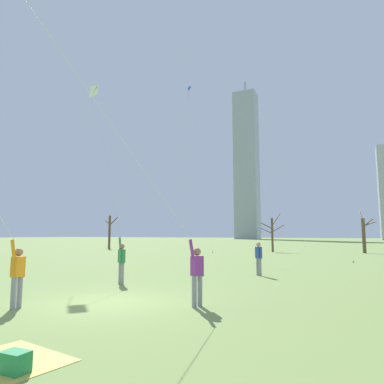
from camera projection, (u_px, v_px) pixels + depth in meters
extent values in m
plane|color=#7A934C|center=(108.00, 302.00, 10.36)|extent=(400.00, 400.00, 0.00)
cylinder|color=gray|center=(200.00, 291.00, 9.82)|extent=(0.14, 0.14, 0.85)
cylinder|color=gray|center=(194.00, 292.00, 9.67)|extent=(0.14, 0.14, 0.85)
cube|color=purple|center=(197.00, 266.00, 9.82)|extent=(0.31, 0.39, 0.54)
sphere|color=#9E7051|center=(197.00, 252.00, 9.87)|extent=(0.22, 0.22, 0.22)
cylinder|color=purple|center=(202.00, 266.00, 9.97)|extent=(0.09, 0.09, 0.55)
cylinder|color=purple|center=(192.00, 249.00, 9.74)|extent=(0.16, 0.22, 0.56)
cylinder|color=silver|center=(61.00, 51.00, 7.62)|extent=(2.98, 7.24, 8.26)
cylinder|color=gray|center=(20.00, 292.00, 9.57)|extent=(0.14, 0.14, 0.85)
cylinder|color=gray|center=(13.00, 293.00, 9.36)|extent=(0.14, 0.14, 0.85)
cube|color=orange|center=(18.00, 267.00, 9.55)|extent=(0.25, 0.37, 0.54)
sphere|color=#9E7051|center=(19.00, 252.00, 9.60)|extent=(0.22, 0.22, 0.22)
cylinder|color=orange|center=(24.00, 267.00, 9.75)|extent=(0.09, 0.09, 0.55)
cylinder|color=orange|center=(13.00, 249.00, 9.41)|extent=(0.12, 0.21, 0.56)
cylinder|color=gray|center=(122.00, 274.00, 14.09)|extent=(0.14, 0.14, 0.85)
cylinder|color=gray|center=(120.00, 273.00, 14.28)|extent=(0.14, 0.14, 0.85)
cube|color=#338C4C|center=(122.00, 256.00, 14.27)|extent=(0.39, 0.35, 0.54)
sphere|color=#9E7051|center=(122.00, 246.00, 14.31)|extent=(0.22, 0.22, 0.22)
cylinder|color=#338C4C|center=(123.00, 257.00, 14.09)|extent=(0.09, 0.09, 0.55)
cylinder|color=#338C4C|center=(120.00, 244.00, 14.50)|extent=(0.22, 0.19, 0.56)
cube|color=white|center=(94.00, 90.00, 22.48)|extent=(0.45, 1.09, 1.03)
cylinder|color=black|center=(94.00, 90.00, 22.48)|extent=(0.32, 0.39, 0.61)
cylinder|color=white|center=(89.00, 107.00, 22.22)|extent=(0.02, 0.02, 1.60)
cylinder|color=silver|center=(104.00, 148.00, 18.51)|extent=(5.91, 4.88, 9.36)
cylinder|color=gray|center=(258.00, 267.00, 17.16)|extent=(0.14, 0.14, 0.85)
cylinder|color=gray|center=(260.00, 267.00, 16.96)|extent=(0.14, 0.14, 0.85)
cube|color=#2D4CA5|center=(259.00, 252.00, 17.15)|extent=(0.38, 0.38, 0.54)
sphere|color=tan|center=(258.00, 244.00, 17.19)|extent=(0.22, 0.22, 0.22)
cylinder|color=#2D4CA5|center=(256.00, 253.00, 17.34)|extent=(0.09, 0.09, 0.55)
cylinder|color=#2D4CA5|center=(261.00, 253.00, 16.94)|extent=(0.09, 0.09, 0.55)
cylinder|color=silver|center=(379.00, 157.00, 26.79)|extent=(4.38, 3.80, 15.65)
cylinder|color=#3F3833|center=(353.00, 262.00, 25.04)|extent=(0.10, 0.10, 0.08)
cube|color=blue|center=(189.00, 88.00, 42.17)|extent=(0.68, 0.37, 0.70)
cylinder|color=black|center=(189.00, 88.00, 42.17)|extent=(0.04, 0.26, 0.43)
cylinder|color=blue|center=(189.00, 94.00, 41.94)|extent=(0.02, 0.02, 1.04)
cylinder|color=silver|center=(200.00, 166.00, 40.26)|extent=(2.98, 0.25, 19.50)
cylinder|color=#3F3833|center=(213.00, 252.00, 38.36)|extent=(0.10, 0.10, 0.08)
cube|color=#D8BF4C|center=(9.00, 361.00, 5.52)|extent=(2.02, 1.70, 0.01)
cube|color=#268C4C|center=(15.00, 362.00, 5.06)|extent=(0.40, 0.28, 0.30)
cylinder|color=brown|center=(109.00, 232.00, 49.05)|extent=(0.32, 0.32, 4.64)
cylinder|color=brown|center=(114.00, 221.00, 49.85)|extent=(0.39, 1.57, 1.30)
cylinder|color=brown|center=(110.00, 228.00, 49.65)|extent=(0.61, 1.05, 0.43)
cylinder|color=brown|center=(108.00, 222.00, 49.52)|extent=(0.99, 0.42, 0.62)
cylinder|color=brown|center=(364.00, 236.00, 37.65)|extent=(0.36, 0.36, 3.75)
cylinder|color=brown|center=(361.00, 216.00, 38.68)|extent=(0.37, 1.68, 1.17)
cylinder|color=brown|center=(369.00, 224.00, 37.12)|extent=(1.24, 1.09, 0.52)
cylinder|color=brown|center=(368.00, 223.00, 37.80)|extent=(1.13, 0.55, 0.96)
cylinder|color=brown|center=(272.00, 235.00, 40.13)|extent=(0.25, 0.25, 3.86)
cylinder|color=brown|center=(272.00, 234.00, 39.56)|extent=(0.23, 1.27, 0.46)
cylinder|color=brown|center=(278.00, 228.00, 39.74)|extent=(1.49, 0.50, 0.84)
cylinder|color=brown|center=(267.00, 226.00, 40.79)|extent=(1.48, 0.68, 0.76)
cylinder|color=brown|center=(276.00, 219.00, 40.80)|extent=(0.83, 1.46, 1.58)
cylinder|color=brown|center=(267.00, 231.00, 40.03)|extent=(1.17, 0.92, 0.66)
cube|color=#9EA3AD|center=(246.00, 164.00, 155.12)|extent=(9.93, 7.75, 65.72)
cylinder|color=#99999E|center=(245.00, 88.00, 159.39)|extent=(0.80, 0.80, 5.28)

